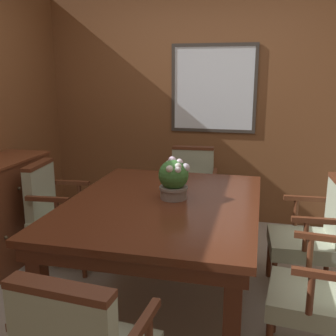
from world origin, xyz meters
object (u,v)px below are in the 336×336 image
object	(u,v)px
dining_table	(163,214)
chair_right_near	(331,287)
potted_plant	(174,179)
chair_head_far	(191,189)
chair_left_far	(57,211)
chair_right_far	(315,233)

from	to	relation	value
dining_table	chair_right_near	bearing A→B (deg)	-20.96
chair_right_near	potted_plant	size ratio (longest dim) A/B	3.04
dining_table	chair_right_near	world-z (taller)	chair_right_near
chair_head_far	chair_left_far	bearing A→B (deg)	-142.25
dining_table	chair_head_far	size ratio (longest dim) A/B	1.84
chair_head_far	potted_plant	size ratio (longest dim) A/B	3.04
chair_right_near	chair_right_far	distance (m)	0.77
dining_table	chair_left_far	size ratio (longest dim) A/B	1.84
dining_table	chair_left_far	distance (m)	1.10
chair_left_far	potted_plant	distance (m)	1.20
chair_right_far	potted_plant	world-z (taller)	potted_plant
chair_head_far	potted_plant	bearing A→B (deg)	-89.86
chair_right_far	chair_right_near	bearing A→B (deg)	-4.24
dining_table	chair_right_far	distance (m)	1.14
chair_right_near	chair_head_far	size ratio (longest dim) A/B	1.00
dining_table	chair_right_near	distance (m)	1.15
chair_left_far	chair_right_near	distance (m)	2.21
chair_left_far	chair_head_far	bearing A→B (deg)	-53.18
chair_right_near	chair_head_far	distance (m)	1.97
chair_right_near	chair_right_far	bearing A→B (deg)	-175.08
chair_left_far	potted_plant	world-z (taller)	potted_plant
potted_plant	dining_table	bearing A→B (deg)	-128.69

